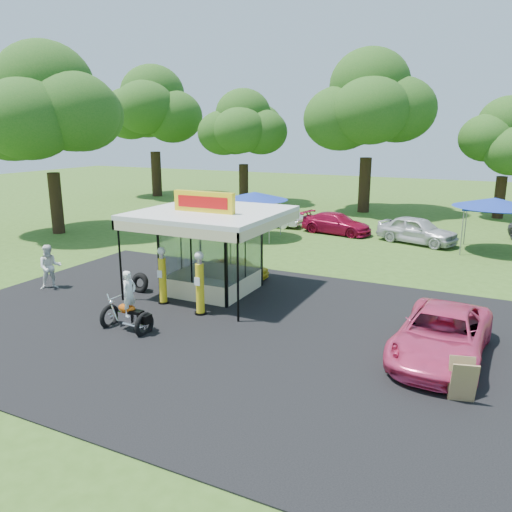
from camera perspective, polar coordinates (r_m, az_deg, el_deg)
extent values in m
plane|color=#36571B|center=(15.76, -8.10, -10.17)|extent=(120.00, 120.00, 0.00)
cube|color=black|center=(17.30, -4.37, -7.72)|extent=(20.00, 14.00, 0.04)
cube|color=white|center=(20.68, -4.95, -3.98)|extent=(3.00, 3.00, 0.06)
cube|color=white|center=(19.91, -5.15, 4.97)|extent=(5.40, 5.40, 0.18)
cube|color=yellow|center=(19.42, -5.95, 6.18)|extent=(2.60, 0.25, 0.80)
cube|color=red|center=(19.31, -6.16, 6.13)|extent=(2.21, 0.02, 0.45)
cylinder|color=black|center=(19.73, -15.26, -0.58)|extent=(0.08, 0.08, 3.20)
cylinder|color=black|center=(16.89, -2.09, -2.55)|extent=(0.08, 0.08, 3.20)
cylinder|color=black|center=(19.50, -10.49, -5.26)|extent=(0.42, 0.42, 0.09)
cylinder|color=yellow|center=(19.22, -10.61, -2.73)|extent=(0.28, 0.28, 1.71)
cylinder|color=silver|center=(18.97, -10.74, 0.01)|extent=(0.19, 0.19, 0.19)
sphere|color=white|center=(18.92, -10.77, 0.56)|extent=(0.30, 0.30, 0.30)
cube|color=white|center=(19.01, -10.96, -2.04)|extent=(0.21, 0.02, 0.28)
cylinder|color=black|center=(18.19, -6.33, -6.54)|extent=(0.44, 0.44, 0.10)
cylinder|color=yellow|center=(17.88, -6.42, -3.69)|extent=(0.30, 0.30, 1.80)
cylinder|color=silver|center=(17.60, -6.51, -0.59)|extent=(0.20, 0.20, 0.20)
sphere|color=white|center=(17.55, -6.52, 0.04)|extent=(0.32, 0.32, 0.32)
cube|color=white|center=(17.64, -6.76, -2.92)|extent=(0.22, 0.02, 0.30)
torus|color=black|center=(17.68, -16.39, -6.66)|extent=(0.20, 0.86, 0.85)
torus|color=black|center=(16.68, -12.65, -7.68)|extent=(0.20, 0.86, 0.85)
cube|color=silver|center=(17.08, -14.48, -6.69)|extent=(0.57, 0.31, 0.30)
ellipsoid|color=#C8540E|center=(16.98, -14.54, -5.79)|extent=(0.65, 0.37, 0.30)
cube|color=black|center=(16.77, -13.64, -6.21)|extent=(0.57, 0.29, 0.10)
cube|color=black|center=(16.59, -12.61, -7.02)|extent=(0.37, 0.36, 0.28)
cylinder|color=silver|center=(17.45, -16.12, -5.64)|extent=(0.45, 0.08, 0.91)
cylinder|color=silver|center=(17.23, -15.83, -4.62)|extent=(0.08, 0.61, 0.05)
sphere|color=silver|center=(17.41, -16.20, -5.15)|extent=(0.16, 0.16, 0.16)
imported|color=white|center=(16.71, -14.27, -4.18)|extent=(0.39, 0.57, 1.52)
torus|color=black|center=(20.88, -13.11, -3.08)|extent=(0.81, 0.39, 0.81)
torus|color=black|center=(21.08, -13.13, -2.91)|extent=(0.81, 0.43, 0.81)
cube|color=#593819|center=(13.32, 22.49, -13.31)|extent=(0.66, 0.42, 1.10)
cube|color=#593819|center=(13.56, 22.58, -12.82)|extent=(0.66, 0.42, 1.10)
imported|color=yellow|center=(22.38, -2.08, -1.32)|extent=(2.82, 1.13, 0.96)
imported|color=#D83A6D|center=(15.54, 20.45, -8.45)|extent=(2.67, 5.28, 1.43)
imported|color=white|center=(22.39, -22.48, -1.18)|extent=(1.14, 1.16, 1.89)
imported|color=silver|center=(34.64, 1.40, 4.78)|extent=(4.88, 1.90, 1.58)
imported|color=maroon|center=(32.39, 9.18, 3.70)|extent=(4.79, 2.56, 1.32)
imported|color=#BCBBC0|center=(30.64, 17.93, 2.83)|extent=(4.97, 3.20, 1.57)
cylinder|color=gray|center=(32.35, -1.21, 4.71)|extent=(0.06, 0.06, 2.25)
cylinder|color=gray|center=(31.25, 3.06, 4.35)|extent=(0.06, 0.06, 2.25)
cylinder|color=gray|center=(30.09, -3.51, 3.96)|extent=(0.06, 0.06, 2.25)
cylinder|color=gray|center=(28.90, 1.02, 3.56)|extent=(0.06, 0.06, 2.25)
cube|color=navy|center=(30.44, -0.16, 6.36)|extent=(2.82, 2.82, 0.11)
cone|color=navy|center=(30.40, -0.16, 6.90)|extent=(4.06, 4.06, 0.47)
cylinder|color=gray|center=(31.20, 22.83, 3.34)|extent=(0.06, 0.06, 2.37)
cylinder|color=gray|center=(28.49, 22.45, 2.43)|extent=(0.06, 0.06, 2.37)
cube|color=navy|center=(29.60, 25.54, 4.98)|extent=(2.96, 2.96, 0.12)
cone|color=navy|center=(29.56, 25.60, 5.56)|extent=(4.26, 4.26, 0.49)
cylinder|color=black|center=(51.50, -11.31, 9.18)|extent=(0.99, 0.99, 4.39)
ellipsoid|color=#1C4F16|center=(51.34, -11.63, 15.46)|extent=(10.36, 10.36, 8.88)
cylinder|color=black|center=(45.14, -1.42, 8.22)|extent=(0.83, 0.83, 3.52)
ellipsoid|color=#1C4F16|center=(44.90, -1.45, 13.91)|extent=(8.16, 8.16, 7.00)
cylinder|color=black|center=(41.36, 12.30, 7.93)|extent=(0.93, 0.93, 4.35)
ellipsoid|color=#1C4F16|center=(41.16, 12.73, 15.77)|extent=(10.43, 10.43, 8.94)
cylinder|color=black|center=(41.80, 26.08, 6.04)|extent=(0.78, 0.78, 3.13)
ellipsoid|color=#1C4F16|center=(41.52, 26.69, 11.48)|extent=(7.29, 7.29, 6.25)
cylinder|color=black|center=(34.43, -21.87, 5.63)|extent=(0.77, 0.77, 3.87)
ellipsoid|color=#1C4F16|center=(34.13, -22.70, 14.34)|extent=(9.92, 9.92, 8.50)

